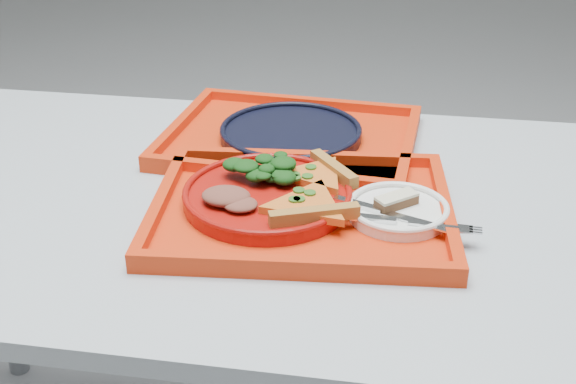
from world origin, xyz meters
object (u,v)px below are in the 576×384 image
object	(u,v)px
tray_far	(291,141)
dinner_plate	(268,198)
tray_main	(302,212)
dessert_bar	(396,200)
navy_plate	(291,134)

from	to	relation	value
tray_far	dinner_plate	world-z (taller)	dinner_plate
tray_far	tray_main	bearing A→B (deg)	-73.09
dessert_bar	dinner_plate	bearing A→B (deg)	138.23
tray_far	navy_plate	size ratio (longest dim) A/B	1.73
tray_main	tray_far	world-z (taller)	same
dinner_plate	dessert_bar	distance (m)	0.20
dinner_plate	tray_main	bearing A→B (deg)	-10.30
tray_main	tray_far	distance (m)	0.27
dinner_plate	dessert_bar	bearing A→B (deg)	-1.07
tray_far	dinner_plate	size ratio (longest dim) A/B	1.73
navy_plate	dessert_bar	xyz separation A→B (m)	(0.20, -0.25, 0.02)
dinner_plate	dessert_bar	xyz separation A→B (m)	(0.20, -0.00, 0.01)
tray_far	navy_plate	world-z (taller)	navy_plate
tray_main	navy_plate	world-z (taller)	navy_plate
tray_main	navy_plate	size ratio (longest dim) A/B	1.73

